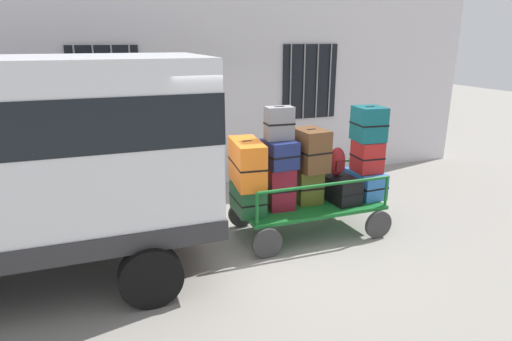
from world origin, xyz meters
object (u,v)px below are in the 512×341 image
(luggage_cart, at_px, (308,208))
(suitcase_center_middle, at_px, (311,150))
(suitcase_midleft_top, at_px, (279,123))
(suitcase_midright_bottom, at_px, (338,188))
(suitcase_left_middle, at_px, (247,163))
(backpack, at_px, (337,162))
(suitcase_left_bottom, at_px, (248,198))
(suitcase_right_middle, at_px, (367,156))
(suitcase_right_bottom, at_px, (365,183))
(suitcase_midleft_bottom, at_px, (280,188))
(suitcase_midleft_middle, at_px, (280,154))
(suitcase_center_bottom, at_px, (309,187))
(suitcase_right_top, at_px, (369,124))

(luggage_cart, xyz_separation_m, suitcase_center_middle, (0.00, -0.00, 0.92))
(luggage_cart, bearing_deg, suitcase_midleft_top, 175.57)
(suitcase_center_middle, xyz_separation_m, suitcase_midright_bottom, (0.49, -0.01, -0.64))
(suitcase_left_middle, distance_m, backpack, 1.43)
(suitcase_left_bottom, relative_size, suitcase_midleft_top, 1.35)
(suitcase_midright_bottom, height_order, suitcase_right_middle, suitcase_right_middle)
(suitcase_midleft_top, height_order, suitcase_right_bottom, suitcase_midleft_top)
(suitcase_right_bottom, height_order, backpack, backpack)
(suitcase_left_bottom, xyz_separation_m, suitcase_midleft_bottom, (0.49, -0.01, 0.11))
(suitcase_midleft_bottom, distance_m, suitcase_midright_bottom, 0.98)
(suitcase_center_middle, relative_size, suitcase_right_middle, 1.27)
(suitcase_midleft_middle, xyz_separation_m, suitcase_midleft_top, (-0.00, 0.03, 0.43))
(suitcase_midleft_top, height_order, backpack, suitcase_midleft_top)
(suitcase_midleft_top, bearing_deg, suitcase_center_bottom, -4.93)
(suitcase_right_top, bearing_deg, suitcase_right_bottom, -90.00)
(suitcase_left_middle, relative_size, suitcase_midright_bottom, 1.10)
(suitcase_midleft_bottom, distance_m, suitcase_right_middle, 1.50)
(suitcase_midleft_bottom, bearing_deg, suitcase_right_bottom, 0.46)
(suitcase_midleft_bottom, bearing_deg, suitcase_midright_bottom, -0.04)
(suitcase_midleft_middle, distance_m, suitcase_right_middle, 1.47)
(suitcase_midleft_bottom, distance_m, suitcase_midleft_middle, 0.51)
(suitcase_left_middle, bearing_deg, suitcase_midleft_top, 2.26)
(suitcase_center_middle, relative_size, suitcase_midright_bottom, 0.78)
(suitcase_midleft_middle, bearing_deg, suitcase_right_bottom, -0.25)
(suitcase_midleft_top, height_order, suitcase_right_middle, suitcase_midleft_top)
(suitcase_left_middle, relative_size, suitcase_center_middle, 1.41)
(suitcase_midleft_bottom, relative_size, suitcase_midright_bottom, 0.78)
(luggage_cart, height_order, suitcase_center_bottom, suitcase_center_bottom)
(suitcase_midleft_middle, xyz_separation_m, suitcase_midright_bottom, (0.98, -0.02, -0.62))
(suitcase_center_middle, bearing_deg, luggage_cart, 90.00)
(suitcase_right_middle, bearing_deg, suitcase_midleft_top, 178.15)
(suitcase_midright_bottom, bearing_deg, suitcase_midleft_middle, 178.90)
(suitcase_right_bottom, bearing_deg, luggage_cart, 179.91)
(luggage_cart, bearing_deg, suitcase_left_middle, 178.91)
(backpack, bearing_deg, suitcase_right_middle, -0.30)
(suitcase_left_middle, height_order, suitcase_midleft_middle, suitcase_left_middle)
(suitcase_midright_bottom, bearing_deg, suitcase_center_middle, 178.61)
(luggage_cart, bearing_deg, suitcase_center_middle, -90.00)
(suitcase_left_bottom, xyz_separation_m, suitcase_center_middle, (0.98, 0.00, 0.63))
(suitcase_right_middle, bearing_deg, suitcase_center_bottom, 179.69)
(suitcase_left_middle, bearing_deg, backpack, -1.02)
(suitcase_left_middle, height_order, suitcase_right_bottom, suitcase_left_middle)
(suitcase_midleft_bottom, bearing_deg, backpack, 0.40)
(backpack, bearing_deg, suitcase_midright_bottom, -10.28)
(luggage_cart, bearing_deg, suitcase_right_bottom, -0.09)
(suitcase_center_bottom, distance_m, suitcase_center_middle, 0.57)
(suitcase_midleft_middle, bearing_deg, backpack, -0.71)
(suitcase_midleft_top, distance_m, backpack, 1.14)
(suitcase_left_bottom, distance_m, suitcase_center_middle, 1.16)
(suitcase_midleft_middle, xyz_separation_m, suitcase_center_bottom, (0.49, -0.01, -0.55))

